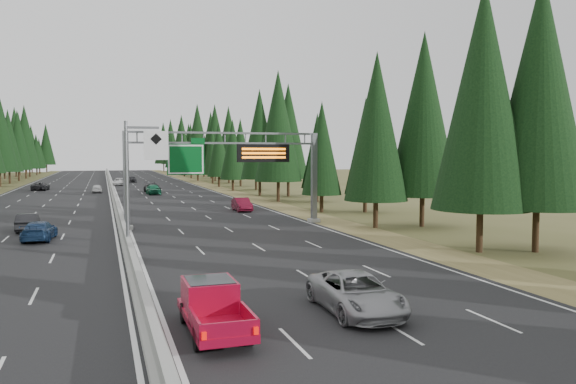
# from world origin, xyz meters

# --- Properties ---
(road) EXTENTS (32.00, 260.00, 0.08)m
(road) POSITION_xyz_m (0.00, 80.00, 0.04)
(road) COLOR black
(road) RESTS_ON ground
(shoulder_right) EXTENTS (3.60, 260.00, 0.06)m
(shoulder_right) POSITION_xyz_m (17.80, 80.00, 0.03)
(shoulder_right) COLOR olive
(shoulder_right) RESTS_ON ground
(median_barrier) EXTENTS (0.70, 260.00, 0.85)m
(median_barrier) POSITION_xyz_m (0.00, 80.00, 0.41)
(median_barrier) COLOR gray
(median_barrier) RESTS_ON road
(sign_gantry) EXTENTS (16.75, 0.98, 7.80)m
(sign_gantry) POSITION_xyz_m (8.92, 34.88, 5.27)
(sign_gantry) COLOR slate
(sign_gantry) RESTS_ON road
(hov_sign_pole) EXTENTS (2.80, 0.50, 8.00)m
(hov_sign_pole) POSITION_xyz_m (0.58, 24.97, 4.72)
(hov_sign_pole) COLOR slate
(hov_sign_pole) RESTS_ON road
(tree_row_right) EXTENTS (11.90, 245.72, 18.32)m
(tree_row_right) POSITION_xyz_m (22.04, 71.55, 9.25)
(tree_row_right) COLOR black
(tree_row_right) RESTS_ON ground
(silver_minivan) EXTENTS (2.59, 5.37, 1.47)m
(silver_minivan) POSITION_xyz_m (7.56, 8.00, 0.82)
(silver_minivan) COLOR #999A9E
(silver_minivan) RESTS_ON road
(red_pickup) EXTENTS (1.81, 5.05, 1.65)m
(red_pickup) POSITION_xyz_m (2.03, 7.64, 0.99)
(red_pickup) COLOR black
(red_pickup) RESTS_ON road
(car_ahead_green) EXTENTS (2.11, 4.65, 1.55)m
(car_ahead_green) POSITION_xyz_m (5.71, 74.56, 0.85)
(car_ahead_green) COLOR #155D3B
(car_ahead_green) RESTS_ON road
(car_ahead_dkred) EXTENTS (1.55, 4.26, 1.39)m
(car_ahead_dkred) POSITION_xyz_m (12.41, 46.28, 0.78)
(car_ahead_dkred) COLOR maroon
(car_ahead_dkred) RESTS_ON road
(car_ahead_dkgrey) EXTENTS (2.58, 5.31, 1.49)m
(car_ahead_dkgrey) POSITION_xyz_m (5.92, 79.25, 0.82)
(car_ahead_dkgrey) COLOR black
(car_ahead_dkgrey) RESTS_ON road
(car_ahead_white) EXTENTS (2.64, 5.04, 1.35)m
(car_ahead_white) POSITION_xyz_m (1.59, 102.67, 0.76)
(car_ahead_white) COLOR white
(car_ahead_white) RESTS_ON road
(car_ahead_far) EXTENTS (1.81, 4.08, 1.36)m
(car_ahead_far) POSITION_xyz_m (4.53, 114.00, 0.76)
(car_ahead_far) COLOR black
(car_ahead_far) RESTS_ON road
(car_onc_near) EXTENTS (1.56, 4.24, 1.39)m
(car_onc_near) POSITION_xyz_m (-6.99, 36.40, 0.77)
(car_onc_near) COLOR black
(car_onc_near) RESTS_ON road
(car_onc_blue) EXTENTS (2.23, 4.75, 1.34)m
(car_onc_blue) POSITION_xyz_m (-5.66, 31.07, 0.75)
(car_onc_blue) COLOR navy
(car_onc_blue) RESTS_ON road
(car_onc_white) EXTENTS (1.56, 3.82, 1.30)m
(car_onc_white) POSITION_xyz_m (-2.34, 81.22, 0.73)
(car_onc_white) COLOR silver
(car_onc_white) RESTS_ON road
(car_onc_far) EXTENTS (2.65, 5.18, 1.40)m
(car_onc_far) POSITION_xyz_m (-11.30, 90.23, 0.78)
(car_onc_far) COLOR black
(car_onc_far) RESTS_ON road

